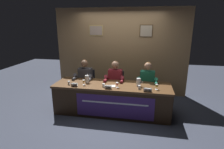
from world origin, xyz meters
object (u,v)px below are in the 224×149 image
Objects in this scene: nameplate_left at (74,85)px; water_cup_right at (139,87)px; juice_glass_right at (157,86)px; chair_center at (116,88)px; water_cup_left at (69,83)px; chair_left at (87,86)px; nameplate_right at (148,90)px; document_stack_center at (111,86)px; panelist_center at (115,80)px; panelist_right at (147,82)px; juice_glass_center at (117,84)px; nameplate_center at (108,87)px; water_pitcher_right_side at (139,82)px; chair_right at (147,90)px; water_cup_center at (104,86)px; conference_table at (111,95)px; panelist_left at (84,79)px; juice_glass_left at (84,81)px; water_pitcher_left_side at (87,79)px.

water_cup_right is (1.50, 0.10, -0.00)m from nameplate_left.
water_cup_right is at bearing -173.98° from juice_glass_right.
water_cup_left is at bearing -142.03° from chair_center.
chair_left is 0.84m from chair_center.
chair_left is 0.96m from nameplate_left.
nameplate_right is 0.26m from juice_glass_right.
water_cup_right is 0.35× the size of document_stack_center.
panelist_center is (0.84, 0.70, -0.06)m from nameplate_left.
panelist_right is at bearing 33.35° from document_stack_center.
juice_glass_center is at bearing -78.76° from chair_center.
nameplate_center is 0.74m from water_pitcher_right_side.
chair_right is 10.46× the size of water_cup_right.
chair_center is 4.99× the size of nameplate_right.
water_cup_center is at bearing -164.47° from water_pitcher_right_side.
water_cup_left is 0.07× the size of panelist_right.
water_cup_center is 1.00× the size of water_cup_right.
water_pitcher_right_side is (-0.41, 0.16, 0.01)m from juice_glass_right.
conference_table is 0.71m from chair_center.
panelist_left is at bearing 180.00° from panelist_center.
nameplate_right is (1.69, -0.03, 0.00)m from nameplate_left.
juice_glass_center is at bearing -30.70° from panelist_left.
panelist_left is 1.83m from nameplate_right.
conference_table is 0.91m from nameplate_left.
document_stack_center is (0.66, 0.01, -0.08)m from juice_glass_left.
chair_right is 0.73× the size of panelist_right.
panelist_left reaches higher than conference_table.
nameplate_right is at bearing -14.45° from conference_table.
water_pitcher_left_side is at bearing -148.92° from panelist_center.
water_pitcher_left_side is at bearing 168.70° from conference_table.
chair_center is (0.84, 0.20, -0.28)m from panelist_left.
water_pitcher_left_side is (-0.64, 0.13, 0.33)m from conference_table.
chair_center is 4.23× the size of water_pitcher_right_side.
nameplate_center is at bearing -41.24° from panelist_left.
water_cup_right is (0.69, 0.11, -0.00)m from nameplate_center.
water_pitcher_left_side is 0.66m from document_stack_center.
panelist_left is 7.99× the size of nameplate_center.
nameplate_right is (0.84, -0.22, 0.27)m from conference_table.
water_cup_center is 0.40× the size of water_pitcher_right_side.
document_stack_center is at bearing -14.97° from water_pitcher_left_side.
juice_glass_left is 1.00× the size of juice_glass_right.
water_cup_right is at bearing -0.02° from water_cup_left.
water_cup_center is (-0.31, -0.03, -0.05)m from juice_glass_center.
chair_left is 0.73× the size of panelist_right.
nameplate_center is 0.69m from water_pitcher_left_side.
chair_right is 3.71× the size of document_stack_center.
document_stack_center is at bearing 78.51° from nameplate_center.
panelist_center is 0.55m from document_stack_center.
conference_table is at bearing -11.30° from water_pitcher_left_side.
panelist_left is 0.90m from chair_center.
panelist_center is 1.11m from nameplate_right.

